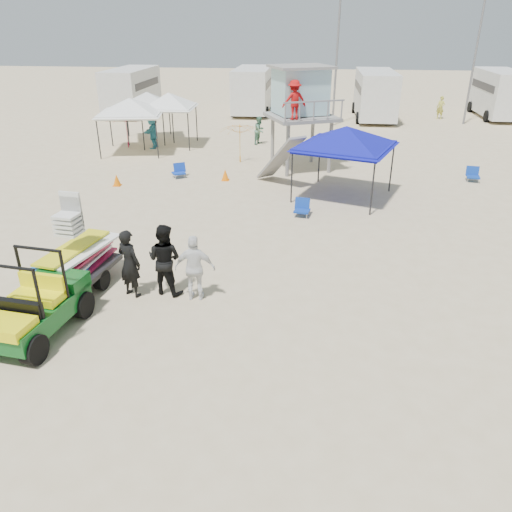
# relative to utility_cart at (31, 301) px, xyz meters

# --- Properties ---
(ground) EXTENTS (140.00, 140.00, 0.00)m
(ground) POSITION_rel_utility_cart_xyz_m (4.26, -0.98, -0.91)
(ground) COLOR beige
(ground) RESTS_ON ground
(utility_cart) EXTENTS (1.59, 2.70, 1.94)m
(utility_cart) POSITION_rel_utility_cart_xyz_m (0.00, 0.00, 0.00)
(utility_cart) COLOR #0C4E18
(utility_cart) RESTS_ON ground
(surf_trailer) EXTENTS (1.66, 2.69, 2.30)m
(surf_trailer) POSITION_rel_utility_cart_xyz_m (0.00, 2.34, 0.03)
(surf_trailer) COLOR black
(surf_trailer) RESTS_ON ground
(man_left) EXTENTS (0.78, 0.67, 1.82)m
(man_left) POSITION_rel_utility_cart_xyz_m (1.52, 2.04, 0.00)
(man_left) COLOR black
(man_left) RESTS_ON ground
(man_mid) EXTENTS (1.08, 0.94, 1.90)m
(man_mid) POSITION_rel_utility_cart_xyz_m (2.37, 2.29, 0.05)
(man_mid) COLOR black
(man_mid) RESTS_ON ground
(man_right) EXTENTS (1.04, 0.48, 1.75)m
(man_right) POSITION_rel_utility_cart_xyz_m (3.22, 2.04, -0.03)
(man_right) COLOR white
(man_right) RESTS_ON ground
(lifeguard_tower) EXTENTS (3.75, 3.75, 4.55)m
(lifeguard_tower) POSITION_rel_utility_cart_xyz_m (5.34, 14.90, 2.49)
(lifeguard_tower) COLOR gray
(lifeguard_tower) RESTS_ON ground
(canopy_blue) EXTENTS (4.22, 4.22, 3.23)m
(canopy_blue) POSITION_rel_utility_cart_xyz_m (7.27, 10.75, 1.78)
(canopy_blue) COLOR black
(canopy_blue) RESTS_ON ground
(canopy_white_a) EXTENTS (3.57, 3.57, 3.24)m
(canopy_white_a) POSITION_rel_utility_cart_xyz_m (-3.61, 17.13, 1.78)
(canopy_white_a) COLOR black
(canopy_white_a) RESTS_ON ground
(canopy_white_b) EXTENTS (3.46, 3.46, 3.15)m
(canopy_white_b) POSITION_rel_utility_cart_xyz_m (-3.68, 20.29, 1.69)
(canopy_white_b) COLOR black
(canopy_white_b) RESTS_ON ground
(canopy_white_c) EXTENTS (2.79, 2.79, 3.30)m
(canopy_white_c) POSITION_rel_utility_cart_xyz_m (-2.01, 18.91, 1.85)
(canopy_white_c) COLOR black
(canopy_white_c) RESTS_ON ground
(umbrella_a) EXTENTS (2.45, 2.48, 1.89)m
(umbrella_a) POSITION_rel_utility_cart_xyz_m (-4.31, 18.04, 0.04)
(umbrella_a) COLOR red
(umbrella_a) RESTS_ON ground
(umbrella_b) EXTENTS (2.99, 2.99, 1.92)m
(umbrella_b) POSITION_rel_utility_cart_xyz_m (2.44, 15.61, 0.06)
(umbrella_b) COLOR orange
(umbrella_b) RESTS_ON ground
(cone_near) EXTENTS (0.34, 0.34, 0.50)m
(cone_near) POSITION_rel_utility_cart_xyz_m (-2.33, 11.14, -0.66)
(cone_near) COLOR orange
(cone_near) RESTS_ON ground
(cone_far) EXTENTS (0.34, 0.34, 0.50)m
(cone_far) POSITION_rel_utility_cart_xyz_m (2.19, 12.45, -0.66)
(cone_far) COLOR orange
(cone_far) RESTS_ON ground
(beach_chair_a) EXTENTS (0.72, 0.81, 0.64)m
(beach_chair_a) POSITION_rel_utility_cart_xyz_m (0.02, 12.72, -0.59)
(beach_chair_a) COLOR #1037B2
(beach_chair_a) RESTS_ON ground
(beach_chair_b) EXTENTS (0.62, 0.66, 0.64)m
(beach_chair_b) POSITION_rel_utility_cart_xyz_m (5.73, 8.40, -0.59)
(beach_chair_b) COLOR #0E359C
(beach_chair_b) RESTS_ON ground
(beach_chair_c) EXTENTS (0.61, 0.66, 0.64)m
(beach_chair_c) POSITION_rel_utility_cart_xyz_m (13.13, 13.61, -0.59)
(beach_chair_c) COLOR #0E359A
(beach_chair_c) RESTS_ON ground
(rv_far_left) EXTENTS (2.64, 6.80, 3.25)m
(rv_far_left) POSITION_rel_utility_cart_xyz_m (-7.74, 29.02, 0.89)
(rv_far_left) COLOR silver
(rv_far_left) RESTS_ON ground
(rv_mid_left) EXTENTS (2.65, 6.50, 3.25)m
(rv_mid_left) POSITION_rel_utility_cart_xyz_m (1.26, 30.52, 0.89)
(rv_mid_left) COLOR silver
(rv_mid_left) RESTS_ON ground
(rv_mid_right) EXTENTS (2.64, 7.00, 3.25)m
(rv_mid_right) POSITION_rel_utility_cart_xyz_m (10.26, 29.02, 0.89)
(rv_mid_right) COLOR silver
(rv_mid_right) RESTS_ON ground
(rv_far_right) EXTENTS (2.64, 6.60, 3.25)m
(rv_far_right) POSITION_rel_utility_cart_xyz_m (19.26, 30.52, 0.89)
(rv_far_right) COLOR silver
(rv_far_right) RESTS_ON ground
(light_pole_left) EXTENTS (0.14, 0.14, 8.00)m
(light_pole_left) POSITION_rel_utility_cart_xyz_m (7.26, 26.02, 3.09)
(light_pole_left) COLOR slate
(light_pole_left) RESTS_ON ground
(light_pole_right) EXTENTS (0.14, 0.14, 8.00)m
(light_pole_right) POSITION_rel_utility_cart_xyz_m (16.26, 27.52, 3.09)
(light_pole_right) COLOR slate
(light_pole_right) RESTS_ON ground
(distant_beachgoers) EXTENTS (18.47, 12.33, 1.83)m
(distant_beachgoers) POSITION_rel_utility_cart_xyz_m (0.95, 20.06, -0.04)
(distant_beachgoers) COLOR #508668
(distant_beachgoers) RESTS_ON ground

